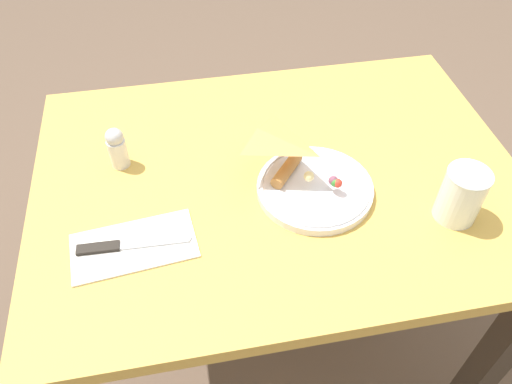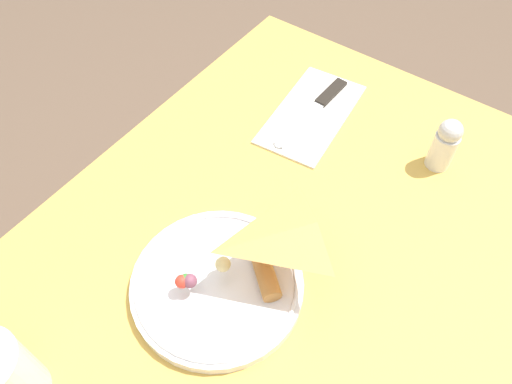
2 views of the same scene
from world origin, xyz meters
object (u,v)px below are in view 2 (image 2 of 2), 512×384
Objects in this scene: salt_shaker at (445,144)px; plate_pizza at (218,282)px; dining_table at (278,320)px; napkin_folded at (311,114)px; butter_knife at (315,109)px; milk_glass at (0,380)px.

plate_pizza is at bearing -21.56° from salt_shaker.
dining_table is 4.34× the size of plate_pizza.
butter_knife reaches higher than napkin_folded.
salt_shaker reaches higher than napkin_folded.
dining_table is 10.72× the size of salt_shaker.
milk_glass is at bearing -29.42° from dining_table.
napkin_folded is at bearing -84.31° from salt_shaker.
dining_table is 0.37m from milk_glass.
milk_glass is 0.47× the size of napkin_folded.
plate_pizza is at bearing 11.78° from napkin_folded.
salt_shaker is (-0.02, 0.21, 0.04)m from napkin_folded.
salt_shaker reaches higher than butter_knife.
butter_knife is 0.21m from salt_shaker.
dining_table is 0.34m from butter_knife.
plate_pizza reaches higher than napkin_folded.
salt_shaker is (-0.01, 0.21, 0.04)m from butter_knife.
milk_glass reaches higher than butter_knife.
butter_knife is (-0.29, -0.13, 0.13)m from dining_table.
salt_shaker is at bearing 95.69° from napkin_folded.
butter_knife is (-0.34, -0.07, -0.01)m from plate_pizza.
milk_glass reaches higher than plate_pizza.
milk_glass is 0.54× the size of butter_knife.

